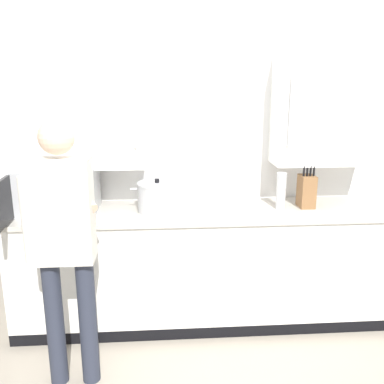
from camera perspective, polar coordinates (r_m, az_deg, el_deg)
name	(u,v)px	position (r m, az deg, el deg)	size (l,w,h in m)	color
back_wall_tiled	(208,140)	(3.36, 2.16, 7.08)	(3.30, 0.44, 2.58)	white
counter_unit	(211,265)	(3.35, 2.54, -9.88)	(3.01, 0.62, 0.92)	white
microwave_oven	(54,190)	(3.25, -18.21, 0.30)	(0.57, 0.79, 0.33)	#B7BABF
thermos_flask	(281,191)	(3.22, 11.97, 0.14)	(0.07, 0.07, 0.28)	#B7BABF
stock_pot	(157,197)	(3.12, -4.71, -0.65)	(0.39, 0.30, 0.25)	#B7BABF
knife_block	(306,191)	(3.32, 15.24, 0.14)	(0.11, 0.15, 0.33)	brown
person_figure	(64,234)	(2.58, -17.00, -5.50)	(0.44, 0.53, 1.66)	#282D3D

